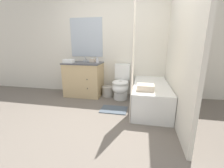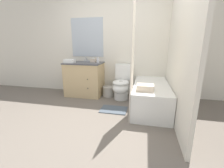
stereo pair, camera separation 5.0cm
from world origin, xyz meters
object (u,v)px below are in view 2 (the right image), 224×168
Objects in this scene: bath_towel_folded at (145,88)px; bath_mat at (114,110)px; toilet at (121,85)px; wastebasket at (108,91)px; bathtub at (151,96)px; vanity_cabinet at (85,79)px; soap_dispenser at (98,60)px; sink_faucet at (87,60)px; hand_towel_folded at (70,61)px; tissue_box at (93,60)px.

bath_towel_folded is 0.55× the size of bath_mat.
wastebasket is (-0.35, 0.11, -0.22)m from toilet.
bathtub is 5.56× the size of wastebasket.
soap_dispenser reaches higher than vanity_cabinet.
sink_faucet reaches higher than bath_mat.
hand_towel_folded is 1.95m from bath_towel_folded.
toilet is 3.29× the size of hand_towel_folded.
sink_faucet is 0.53× the size of wastebasket.
hand_towel_folded is at bearing -152.00° from tissue_box.
wastebasket reaches higher than bath_mat.
toilet is 1.34m from hand_towel_folded.
sink_faucet reaches higher than toilet.
toilet reaches higher than bathtub.
bath_mat is at bearing -157.04° from bathtub.
toilet is (0.94, -0.27, -0.52)m from sink_faucet.
hand_towel_folded is at bearing -149.59° from vanity_cabinet.
bathtub is 0.56m from bath_towel_folded.
soap_dispenser reaches higher than hand_towel_folded.
soap_dispenser is (0.36, -0.20, 0.02)m from sink_faucet.
sink_faucet reaches higher than wastebasket.
soap_dispenser is (0.15, -0.11, 0.01)m from tissue_box.
tissue_box reaches higher than hand_towel_folded.
sink_faucet reaches higher than bath_towel_folded.
tissue_box reaches higher than bathtub.
soap_dispenser is at bearing 140.75° from bath_towel_folded.
vanity_cabinet is at bearing 30.41° from hand_towel_folded.
toilet is at bearing 86.78° from bath_mat.
hand_towel_folded is 0.47× the size of bath_mat.
wastebasket is at bearing -10.17° from tissue_box.
vanity_cabinet is 3.19× the size of bath_towel_folded.
toilet is 0.42m from wastebasket.
soap_dispenser is at bearing 126.10° from bath_mat.
bathtub is at bearing -21.70° from tissue_box.
soap_dispenser is (-1.24, 0.45, 0.63)m from bathtub.
bath_towel_folded is at bearing -31.98° from vanity_cabinet.
bath_mat is (0.90, -0.94, -0.85)m from sink_faucet.
soap_dispenser reaches higher than bathtub.
soap_dispenser is at bearing -1.53° from vanity_cabinet.
wastebasket is (0.59, -0.16, -0.74)m from sink_faucet.
sink_faucet is at bearing 164.63° from wastebasket.
vanity_cabinet is 0.95m from toilet.
bathtub is at bearing -15.96° from vanity_cabinet.
wastebasket is at bearing -15.37° from sink_faucet.
tissue_box is at bearing -24.23° from sink_faucet.
bathtub is 11.23× the size of soap_dispenser.
tissue_box is (0.21, -0.09, 0.01)m from sink_faucet.
soap_dispenser is at bearing -28.98° from sink_faucet.
vanity_cabinet is at bearing 178.47° from soap_dispenser.
wastebasket is 1.12× the size of hand_towel_folded.
bath_towel_folded is (-0.12, -0.47, 0.29)m from bathtub.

